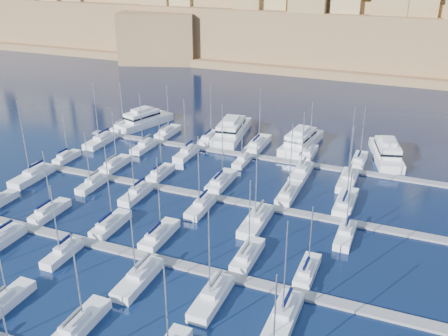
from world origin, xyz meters
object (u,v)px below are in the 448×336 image
at_px(motor_yacht_d, 387,152).
at_px(motor_yacht_b, 232,130).
at_px(motor_yacht_a, 143,120).
at_px(motor_yacht_c, 301,141).
at_px(sailboat_2, 5,301).

bearing_deg(motor_yacht_d, motor_yacht_b, 178.39).
bearing_deg(motor_yacht_a, motor_yacht_c, 0.50).
relative_size(sailboat_2, motor_yacht_a, 0.81).
bearing_deg(motor_yacht_a, sailboat_2, -73.80).
bearing_deg(motor_yacht_c, motor_yacht_b, 176.74).
distance_m(motor_yacht_a, motor_yacht_c, 42.34).
height_order(sailboat_2, motor_yacht_c, sailboat_2).
height_order(motor_yacht_a, motor_yacht_d, same).
height_order(motor_yacht_a, motor_yacht_b, same).
bearing_deg(motor_yacht_b, motor_yacht_c, -3.26).
bearing_deg(sailboat_2, motor_yacht_a, 106.20).
relative_size(motor_yacht_a, motor_yacht_c, 0.97).
distance_m(motor_yacht_b, motor_yacht_c, 17.96).
relative_size(motor_yacht_b, motor_yacht_d, 1.11).
bearing_deg(motor_yacht_b, sailboat_2, -93.22).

